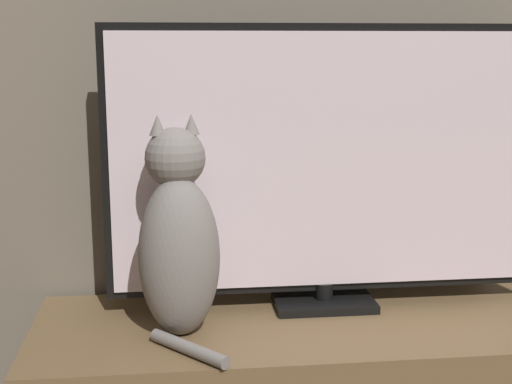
% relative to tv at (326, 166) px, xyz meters
% --- Properties ---
extents(tv, '(1.06, 0.15, 0.69)m').
position_rel_tv_xyz_m(tv, '(0.00, 0.00, 0.00)').
color(tv, black).
rests_on(tv, tv_stand).
extents(cat, '(0.20, 0.31, 0.49)m').
position_rel_tv_xyz_m(cat, '(-0.36, -0.13, -0.14)').
color(cat, gray).
rests_on(cat, tv_stand).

